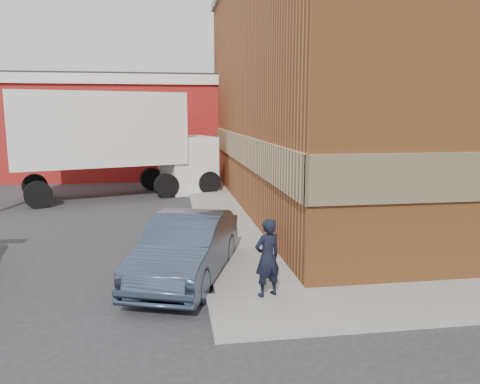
{
  "coord_description": "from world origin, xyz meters",
  "views": [
    {
      "loc": [
        -1.14,
        -8.58,
        3.58
      ],
      "look_at": [
        0.68,
        3.26,
        1.54
      ],
      "focal_mm": 35.0,
      "sensor_mm": 36.0,
      "label": 1
    }
  ],
  "objects_px": {
    "brick_building": "(414,84)",
    "warehouse": "(83,126)",
    "man": "(267,258)",
    "sedan": "(187,247)",
    "box_truck": "(119,137)"
  },
  "relations": [
    {
      "from": "brick_building",
      "to": "warehouse",
      "type": "relative_size",
      "value": 1.12
    },
    {
      "from": "warehouse",
      "to": "man",
      "type": "xyz_separation_m",
      "value": [
        6.66,
        -20.25,
        -1.94
      ]
    },
    {
      "from": "sedan",
      "to": "brick_building",
      "type": "bearing_deg",
      "value": 58.34
    },
    {
      "from": "sedan",
      "to": "box_truck",
      "type": "distance_m",
      "value": 11.09
    },
    {
      "from": "warehouse",
      "to": "man",
      "type": "height_order",
      "value": "warehouse"
    },
    {
      "from": "brick_building",
      "to": "warehouse",
      "type": "xyz_separation_m",
      "value": [
        -14.5,
        11.0,
        -1.87
      ]
    },
    {
      "from": "man",
      "to": "sedan",
      "type": "bearing_deg",
      "value": -67.52
    },
    {
      "from": "warehouse",
      "to": "man",
      "type": "distance_m",
      "value": 21.41
    },
    {
      "from": "man",
      "to": "brick_building",
      "type": "bearing_deg",
      "value": -152.18
    },
    {
      "from": "brick_building",
      "to": "warehouse",
      "type": "bearing_deg",
      "value": 142.8
    },
    {
      "from": "sedan",
      "to": "box_truck",
      "type": "height_order",
      "value": "box_truck"
    },
    {
      "from": "warehouse",
      "to": "sedan",
      "type": "xyz_separation_m",
      "value": [
        5.2,
        -18.75,
        -2.11
      ]
    },
    {
      "from": "warehouse",
      "to": "brick_building",
      "type": "bearing_deg",
      "value": -37.2
    },
    {
      "from": "warehouse",
      "to": "box_truck",
      "type": "relative_size",
      "value": 1.75
    },
    {
      "from": "brick_building",
      "to": "warehouse",
      "type": "distance_m",
      "value": 18.3
    }
  ]
}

